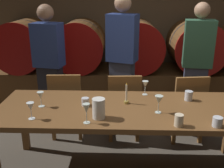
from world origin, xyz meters
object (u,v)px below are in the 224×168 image
dining_table (126,113)px  chair_right (187,105)px  chair_left (67,102)px  guest_right (196,66)px  wine_glass_center_left (86,109)px  wine_barrel_far_left (25,44)px  candle_center (126,97)px  wine_glass_center_right (145,85)px  wine_glass_far_left (31,107)px  cup_far_left (85,102)px  cup_far_right (217,122)px  wine_barrel_left (80,45)px  pitcher (99,108)px  cup_center_left (179,120)px  cup_center_right (189,96)px  wine_barrel_center (137,45)px  guest_left (50,66)px  wine_barrel_right (195,45)px  wine_glass_right (159,100)px  guest_center (122,62)px  wine_glass_left (41,96)px  chair_center (124,103)px

dining_table → chair_right: (0.77, 0.67, -0.19)m
chair_left → guest_right: size_ratio=0.52×
wine_glass_center_left → dining_table: bearing=44.1°
wine_barrel_far_left → candle_center: (1.70, -1.98, -0.15)m
chair_left → wine_glass_center_right: size_ratio=5.59×
chair_left → wine_glass_far_left: (-0.11, -0.99, 0.37)m
chair_right → cup_far_left: bearing=21.9°
wine_barrel_far_left → cup_far_right: 3.47m
cup_far_right → wine_barrel_left: bearing=121.6°
pitcher → wine_glass_far_left: (-0.60, -0.04, 0.02)m
wine_glass_center_left → candle_center: bearing=51.3°
cup_center_left → cup_center_right: 0.61m
dining_table → wine_glass_center_right: size_ratio=16.20×
wine_barrel_center → wine_glass_center_left: bearing=-103.1°
guest_left → wine_barrel_center: bearing=-129.9°
wine_barrel_right → cup_center_left: 2.56m
wine_barrel_far_left → wine_glass_right: bearing=-47.7°
wine_barrel_far_left → candle_center: wine_barrel_far_left is taller
candle_center → cup_far_left: (-0.41, -0.07, -0.02)m
wine_barrel_far_left → guest_left: guest_left is taller
wine_barrel_left → dining_table: wine_barrel_left is taller
wine_barrel_left → candle_center: 2.12m
guest_center → guest_right: size_ratio=1.05×
wine_glass_center_right → guest_right: bearing=45.8°
wine_barrel_left → wine_glass_left: (-0.09, -2.09, -0.11)m
dining_table → chair_center: size_ratio=2.90×
wine_barrel_left → chair_left: wine_barrel_left is taller
chair_center → wine_barrel_right: bearing=-134.1°
wine_barrel_right → chair_left: bearing=-144.4°
dining_table → candle_center: 0.16m
wine_barrel_far_left → chair_left: 1.73m
cup_center_left → wine_glass_right: bearing=118.1°
wine_barrel_center → dining_table: bearing=-95.9°
chair_center → wine_glass_right: 0.94m
guest_left → cup_center_right: guest_left is taller
chair_center → chair_right: (0.78, -0.02, 0.00)m
dining_table → wine_barrel_left: bearing=109.8°
wine_glass_center_right → cup_far_right: size_ratio=1.86×
dining_table → guest_right: bearing=49.3°
candle_center → cup_far_right: (0.76, -0.46, -0.02)m
chair_right → wine_glass_right: bearing=52.1°
chair_left → wine_glass_far_left: size_ratio=5.60×
wine_barrel_far_left → wine_barrel_right: (2.87, 0.00, 0.00)m
chair_right → guest_right: bearing=-120.1°
cup_center_left → guest_center: bearing=108.5°
wine_barrel_left → guest_right: guest_right is taller
chair_right → candle_center: candle_center is taller
dining_table → cup_far_left: cup_far_left is taller
chair_center → guest_center: (-0.03, 0.36, 0.43)m
wine_glass_center_left → wine_glass_right: (0.65, 0.23, -0.00)m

